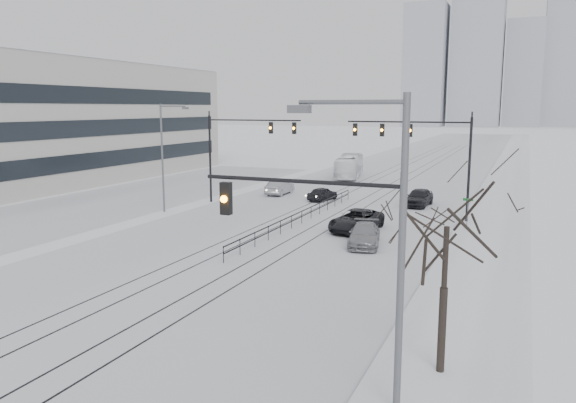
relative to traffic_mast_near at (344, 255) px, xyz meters
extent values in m
cube|color=silver|center=(-10.79, 54.00, -4.55)|extent=(22.00, 260.00, 0.02)
cube|color=white|center=(2.71, 54.00, -4.48)|extent=(5.00, 260.00, 0.16)
cube|color=gray|center=(0.26, 54.00, -4.50)|extent=(0.10, 260.00, 0.12)
cube|color=silver|center=(-30.79, 29.00, -4.55)|extent=(14.00, 60.00, 0.03)
cube|color=black|center=(-13.39, 34.00, -4.54)|extent=(0.10, 180.00, 0.01)
cube|color=black|center=(-11.99, 34.00, -4.54)|extent=(0.10, 180.00, 0.01)
cube|color=black|center=(-9.59, 34.00, -4.54)|extent=(0.10, 180.00, 0.01)
cube|color=black|center=(-8.19, 34.00, -4.54)|extent=(0.10, 180.00, 0.01)
cube|color=black|center=(-38.77, 29.00, 2.44)|extent=(0.08, 58.00, 12.00)
cube|color=#9699A4|center=(-40.79, 254.00, 22.94)|extent=(18.00, 18.00, 55.00)
cube|color=#9699A4|center=(-18.79, 262.00, 31.44)|extent=(22.00, 22.00, 72.00)
cube|color=#9699A4|center=(1.21, 270.00, 19.44)|extent=(16.00, 16.00, 48.00)
cube|color=#9699A4|center=(19.21, 278.00, 27.44)|extent=(20.00, 20.00, 64.00)
cylinder|color=black|center=(1.61, 0.00, -1.06)|extent=(0.20, 0.20, 7.00)
cylinder|color=black|center=(-1.39, 0.00, 2.04)|extent=(6.00, 0.12, 0.12)
cube|color=black|center=(-3.79, 0.00, 1.39)|extent=(0.32, 0.24, 1.00)
sphere|color=orange|center=(-3.79, -0.14, 1.39)|extent=(0.22, 0.22, 0.22)
cylinder|color=black|center=(0.71, 29.00, -0.56)|extent=(0.20, 0.20, 8.00)
cylinder|color=black|center=(-4.04, 29.00, 3.04)|extent=(9.50, 0.12, 0.12)
cube|color=black|center=(-8.19, 29.00, 2.39)|extent=(0.32, 0.24, 1.00)
sphere|color=orange|center=(-8.19, 28.86, 2.39)|extent=(0.22, 0.22, 0.22)
cube|color=black|center=(-5.99, 29.00, 2.39)|extent=(0.32, 0.24, 1.00)
sphere|color=orange|center=(-5.99, 28.86, 2.39)|extent=(0.22, 0.22, 0.22)
cube|color=black|center=(-3.79, 29.00, 2.39)|extent=(0.32, 0.24, 1.00)
sphere|color=orange|center=(-3.79, 28.86, 2.39)|extent=(0.22, 0.22, 0.22)
cylinder|color=black|center=(-22.29, 30.00, -0.56)|extent=(0.20, 0.20, 8.00)
cylinder|color=black|center=(-17.79, 30.00, 3.04)|extent=(9.00, 0.12, 0.12)
cube|color=black|center=(-13.89, 30.00, 2.39)|extent=(0.32, 0.24, 1.00)
sphere|color=orange|center=(-13.89, 29.86, 2.39)|extent=(0.22, 0.22, 0.22)
cube|color=black|center=(-16.09, 30.00, 2.39)|extent=(0.32, 0.24, 1.00)
sphere|color=orange|center=(-16.09, 29.86, 2.39)|extent=(0.22, 0.22, 0.22)
cylinder|color=#595B60|center=(2.21, -3.00, -0.06)|extent=(0.16, 0.16, 9.00)
cylinder|color=#595B60|center=(1.01, -3.00, 4.24)|extent=(2.40, 0.10, 0.10)
cube|color=#595B60|center=(-0.19, -3.00, 4.09)|extent=(0.50, 0.25, 0.18)
cylinder|color=#595B60|center=(-23.29, 24.00, -0.06)|extent=(0.16, 0.16, 9.00)
cylinder|color=#595B60|center=(-22.09, 24.00, 4.24)|extent=(2.40, 0.10, 0.10)
cube|color=#595B60|center=(-20.89, 24.00, 4.09)|extent=(0.50, 0.25, 0.18)
cylinder|color=black|center=(2.41, 3.00, -3.06)|extent=(0.26, 0.26, 3.00)
cylinder|color=black|center=(2.41, 3.00, -0.81)|extent=(0.18, 0.18, 2.50)
cube|color=black|center=(-10.79, 24.00, -3.61)|extent=(0.06, 24.00, 0.06)
cube|color=black|center=(-10.79, 24.00, -4.01)|extent=(0.06, 24.00, 0.06)
cylinder|color=#595B60|center=(1.01, 26.00, -3.36)|extent=(0.06, 0.06, 2.40)
cube|color=#0C4C19|center=(1.01, 26.00, -2.26)|extent=(0.70, 0.04, 0.18)
imported|color=black|center=(-12.93, 34.73, -3.92)|extent=(2.19, 4.00, 1.29)
imported|color=gray|center=(-18.15, 36.55, -3.84)|extent=(1.64, 4.42, 1.45)
imported|color=black|center=(-6.27, 23.14, -3.81)|extent=(3.20, 5.69, 1.50)
imported|color=gray|center=(-4.59, 19.18, -3.88)|extent=(2.84, 4.99, 1.36)
imported|color=black|center=(-3.99, 35.15, -3.77)|extent=(2.19, 4.75, 1.58)
imported|color=white|center=(-15.58, 52.14, -3.12)|extent=(4.21, 10.65, 2.89)
camera|label=1|loc=(4.54, -14.79, 4.12)|focal=35.00mm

